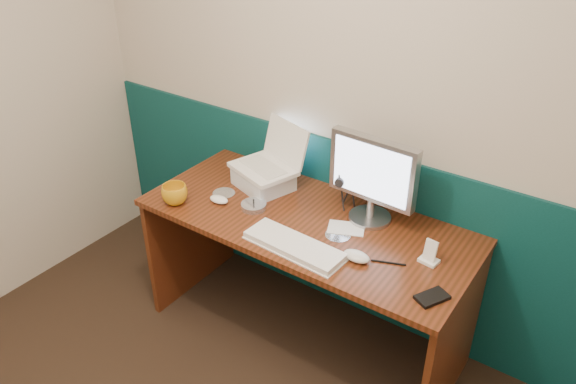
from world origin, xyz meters
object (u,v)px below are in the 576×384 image
Objects in this scene: laptop at (263,148)px; mug at (175,194)px; keyboard at (294,246)px; camcorder at (348,190)px; desk at (305,280)px; monitor at (373,180)px.

laptop is 2.47× the size of mug.
camcorder is (0.02, 0.43, 0.08)m from keyboard.
camcorder is (0.11, 0.20, 0.47)m from desk.
mug is (-0.70, -0.02, 0.04)m from keyboard.
mug reaches higher than desk.
desk is 3.49× the size of keyboard.
keyboard is at bearing -68.93° from desk.
mug is (-0.86, -0.42, -0.16)m from monitor.
monitor reaches higher than camcorder.
laptop is at bearing 144.02° from keyboard.
camcorder reaches higher than desk.
mug is (-0.26, -0.38, -0.17)m from laptop.
desk is at bearing 22.44° from mug.
desk is 0.70m from laptop.
camcorder is at bearing 32.14° from mug.
keyboard reaches higher than desk.
laptop reaches higher than camcorder.
monitor is (0.60, 0.04, -0.01)m from laptop.
laptop is 0.73× the size of monitor.
desk is 5.11× the size of laptop.
mug is at bearing -106.74° from laptop.
monitor is (0.25, 0.17, 0.59)m from desk.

